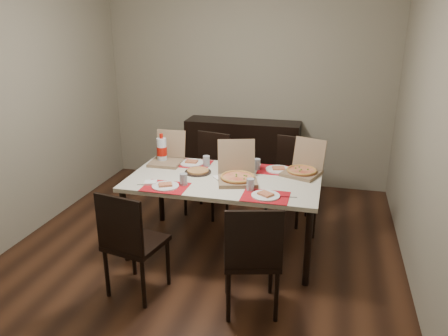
{
  "coord_description": "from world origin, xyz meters",
  "views": [
    {
      "loc": [
        1.13,
        -3.71,
        2.21
      ],
      "look_at": [
        0.18,
        0.05,
        0.85
      ],
      "focal_mm": 35.0,
      "sensor_mm": 36.0,
      "label": 1
    }
  ],
  "objects_px": {
    "chair_near_left": "(130,240)",
    "soda_bottle": "(162,150)",
    "sideboard": "(242,154)",
    "dining_table": "(224,184)",
    "chair_far_left": "(209,170)",
    "chair_near_right": "(252,255)",
    "chair_far_right": "(290,175)",
    "dip_bowl": "(234,169)",
    "pizza_box_center": "(237,175)"
  },
  "relations": [
    {
      "from": "sideboard",
      "to": "soda_bottle",
      "type": "bearing_deg",
      "value": -111.16
    },
    {
      "from": "chair_far_left",
      "to": "sideboard",
      "type": "bearing_deg",
      "value": 77.0
    },
    {
      "from": "sideboard",
      "to": "chair_far_left",
      "type": "distance_m",
      "value": 0.92
    },
    {
      "from": "dining_table",
      "to": "chair_far_right",
      "type": "xyz_separation_m",
      "value": [
        0.55,
        0.88,
        -0.17
      ]
    },
    {
      "from": "sideboard",
      "to": "dining_table",
      "type": "distance_m",
      "value": 1.76
    },
    {
      "from": "chair_far_right",
      "to": "soda_bottle",
      "type": "bearing_deg",
      "value": -155.18
    },
    {
      "from": "chair_far_left",
      "to": "dining_table",
      "type": "bearing_deg",
      "value": -65.06
    },
    {
      "from": "chair_near_right",
      "to": "sideboard",
      "type": "bearing_deg",
      "value": 103.44
    },
    {
      "from": "dip_bowl",
      "to": "pizza_box_center",
      "type": "bearing_deg",
      "value": -71.47
    },
    {
      "from": "chair_far_right",
      "to": "pizza_box_center",
      "type": "distance_m",
      "value": 1.05
    },
    {
      "from": "chair_near_left",
      "to": "chair_far_left",
      "type": "relative_size",
      "value": 1.0
    },
    {
      "from": "dining_table",
      "to": "pizza_box_center",
      "type": "bearing_deg",
      "value": -16.89
    },
    {
      "from": "sideboard",
      "to": "chair_near_left",
      "type": "xyz_separation_m",
      "value": [
        -0.35,
        -2.67,
        0.06
      ]
    },
    {
      "from": "soda_bottle",
      "to": "sideboard",
      "type": "bearing_deg",
      "value": 68.84
    },
    {
      "from": "dining_table",
      "to": "chair_far_left",
      "type": "bearing_deg",
      "value": 114.94
    },
    {
      "from": "chair_near_left",
      "to": "chair_far_left",
      "type": "height_order",
      "value": "same"
    },
    {
      "from": "sideboard",
      "to": "chair_near_right",
      "type": "distance_m",
      "value": 2.73
    },
    {
      "from": "chair_near_right",
      "to": "dip_bowl",
      "type": "xyz_separation_m",
      "value": [
        -0.41,
        1.16,
        0.25
      ]
    },
    {
      "from": "dip_bowl",
      "to": "chair_near_left",
      "type": "bearing_deg",
      "value": -116.37
    },
    {
      "from": "dining_table",
      "to": "chair_far_right",
      "type": "height_order",
      "value": "chair_far_right"
    },
    {
      "from": "soda_bottle",
      "to": "chair_near_right",
      "type": "bearing_deg",
      "value": -45.54
    },
    {
      "from": "chair_near_left",
      "to": "soda_bottle",
      "type": "distance_m",
      "value": 1.3
    },
    {
      "from": "dining_table",
      "to": "pizza_box_center",
      "type": "distance_m",
      "value": 0.19
    },
    {
      "from": "sideboard",
      "to": "dining_table",
      "type": "xyz_separation_m",
      "value": [
        0.18,
        -1.73,
        0.23
      ]
    },
    {
      "from": "sideboard",
      "to": "dip_bowl",
      "type": "xyz_separation_m",
      "value": [
        0.23,
        -1.5,
        0.31
      ]
    },
    {
      "from": "sideboard",
      "to": "chair_near_left",
      "type": "relative_size",
      "value": 1.61
    },
    {
      "from": "chair_far_right",
      "to": "pizza_box_center",
      "type": "height_order",
      "value": "pizza_box_center"
    },
    {
      "from": "sideboard",
      "to": "soda_bottle",
      "type": "height_order",
      "value": "soda_bottle"
    },
    {
      "from": "sideboard",
      "to": "dip_bowl",
      "type": "distance_m",
      "value": 1.55
    },
    {
      "from": "dining_table",
      "to": "chair_far_left",
      "type": "distance_m",
      "value": 0.94
    },
    {
      "from": "chair_near_left",
      "to": "soda_bottle",
      "type": "height_order",
      "value": "soda_bottle"
    },
    {
      "from": "chair_near_left",
      "to": "soda_bottle",
      "type": "xyz_separation_m",
      "value": [
        -0.2,
        1.23,
        0.37
      ]
    },
    {
      "from": "chair_near_left",
      "to": "chair_far_right",
      "type": "distance_m",
      "value": 2.12
    },
    {
      "from": "dining_table",
      "to": "chair_far_left",
      "type": "xyz_separation_m",
      "value": [
        -0.39,
        0.84,
        -0.17
      ]
    },
    {
      "from": "chair_far_left",
      "to": "chair_far_right",
      "type": "distance_m",
      "value": 0.94
    },
    {
      "from": "chair_far_left",
      "to": "chair_far_right",
      "type": "xyz_separation_m",
      "value": [
        0.93,
        0.05,
        0.0
      ]
    },
    {
      "from": "chair_far_left",
      "to": "dip_bowl",
      "type": "relative_size",
      "value": 7.66
    },
    {
      "from": "sideboard",
      "to": "chair_far_left",
      "type": "xyz_separation_m",
      "value": [
        -0.21,
        -0.89,
        0.06
      ]
    },
    {
      "from": "chair_near_left",
      "to": "chair_near_right",
      "type": "distance_m",
      "value": 0.99
    },
    {
      "from": "sideboard",
      "to": "chair_far_right",
      "type": "relative_size",
      "value": 1.61
    },
    {
      "from": "sideboard",
      "to": "chair_far_right",
      "type": "height_order",
      "value": "chair_far_right"
    },
    {
      "from": "pizza_box_center",
      "to": "chair_far_left",
      "type": "bearing_deg",
      "value": 120.93
    },
    {
      "from": "pizza_box_center",
      "to": "dip_bowl",
      "type": "distance_m",
      "value": 0.29
    },
    {
      "from": "chair_near_right",
      "to": "pizza_box_center",
      "type": "height_order",
      "value": "pizza_box_center"
    },
    {
      "from": "chair_near_right",
      "to": "chair_far_right",
      "type": "relative_size",
      "value": 1.0
    },
    {
      "from": "chair_near_left",
      "to": "pizza_box_center",
      "type": "bearing_deg",
      "value": 53.07
    },
    {
      "from": "chair_near_right",
      "to": "pizza_box_center",
      "type": "distance_m",
      "value": 0.98
    },
    {
      "from": "sideboard",
      "to": "pizza_box_center",
      "type": "xyz_separation_m",
      "value": [
        0.32,
        -1.77,
        0.36
      ]
    },
    {
      "from": "dining_table",
      "to": "chair_far_right",
      "type": "distance_m",
      "value": 1.05
    },
    {
      "from": "chair_near_right",
      "to": "dip_bowl",
      "type": "distance_m",
      "value": 1.26
    }
  ]
}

